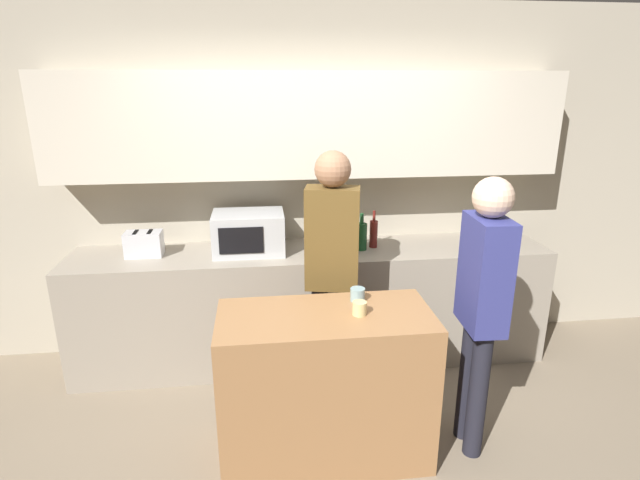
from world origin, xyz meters
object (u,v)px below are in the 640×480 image
bottle_0 (346,237)px  cup_1 (359,308)px  person_left (482,296)px  person_center (332,258)px  toaster (144,244)px  cup_0 (358,295)px  bottle_1 (361,236)px  bottle_2 (374,233)px  microwave (249,232)px  potted_plant (503,218)px

bottle_0 → cup_1: size_ratio=4.04×
cup_1 → person_left: (0.69, -0.02, 0.04)m
person_center → bottle_0: bearing=-98.5°
toaster → cup_0: toaster is taller
toaster → cup_1: size_ratio=3.29×
person_center → cup_1: bearing=109.0°
bottle_0 → bottle_1: 0.14m
bottle_2 → person_left: (0.36, -1.15, -0.03)m
bottle_0 → cup_1: 1.04m
bottle_2 → bottle_1: bearing=-156.0°
bottle_0 → person_left: person_left is taller
bottle_1 → cup_1: bearing=-102.0°
microwave → cup_0: (0.64, -0.96, -0.11)m
bottle_0 → person_center: (-0.17, -0.47, 0.01)m
microwave → cup_1: 1.30m
bottle_0 → person_center: person_center is taller
cup_0 → cup_1: cup_0 is taller
person_left → person_center: bearing=55.4°
toaster → cup_1: toaster is taller
potted_plant → person_left: bearing=-120.4°
bottle_1 → bottle_2: bearing=24.0°
potted_plant → bottle_1: potted_plant is taller
bottle_0 → person_left: (0.59, -1.05, -0.04)m
bottle_1 → cup_0: (-0.21, -0.90, -0.07)m
microwave → cup_0: 1.16m
bottle_0 → potted_plant: bearing=4.8°
toaster → bottle_0: (1.48, -0.11, 0.03)m
bottle_0 → cup_0: bottle_0 is taller
cup_0 → person_center: size_ratio=0.05×
toaster → cup_0: bearing=-34.6°
toaster → potted_plant: bearing=0.0°
microwave → potted_plant: (1.98, 0.00, 0.05)m
microwave → person_left: bearing=-41.5°
microwave → person_center: person_center is taller
microwave → bottle_2: 0.95m
toaster → person_left: person_left is taller
toaster → bottle_0: size_ratio=0.81×
toaster → bottle_1: bearing=-2.0°
potted_plant → bottle_1: size_ratio=1.39×
bottle_0 → person_center: size_ratio=0.18×
microwave → bottle_0: bottle_0 is taller
cup_1 → microwave: bearing=118.3°
bottle_2 → person_center: 0.70m
potted_plant → person_left: 1.35m
microwave → person_left: person_left is taller
microwave → toaster: (-0.76, 0.00, -0.06)m
cup_0 → bottle_0: bearing=84.6°
bottle_2 → potted_plant: bearing=0.5°
cup_1 → potted_plant: bearing=39.7°
microwave → cup_1: microwave is taller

